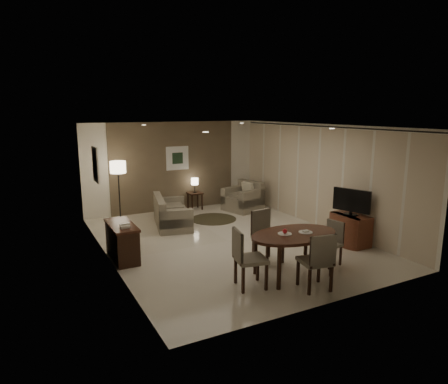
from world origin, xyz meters
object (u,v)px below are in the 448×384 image
floor_lamp (119,192)px  chair_left (251,258)px  tv_cabinet (350,229)px  chair_far (268,237)px  armchair (243,196)px  chair_right (328,244)px  chair_near (315,260)px  sofa (172,211)px  side_table (195,201)px  console_desk (122,242)px  dining_table (294,254)px

floor_lamp → chair_left: bearing=-79.1°
tv_cabinet → chair_far: bearing=-178.8°
chair_far → armchair: 4.27m
tv_cabinet → chair_right: bearing=-151.2°
chair_near → sofa: (-0.83, 4.76, -0.12)m
sofa → armchair: 2.57m
tv_cabinet → armchair: bearing=98.9°
chair_far → side_table: size_ratio=1.97×
chair_far → chair_right: (0.98, -0.68, -0.09)m
chair_far → chair_right: 1.20m
console_desk → floor_lamp: size_ratio=0.71×
dining_table → chair_near: size_ratio=1.68×
side_table → armchair: bearing=-32.9°
chair_right → sofa: (-1.79, 4.04, -0.04)m
chair_near → dining_table: bearing=-81.9°
dining_table → tv_cabinet: bearing=20.0°
chair_left → side_table: (1.37, 5.56, -0.26)m
sofa → chair_left: bearing=-168.4°
tv_cabinet → sofa: sofa is taller
chair_near → side_table: size_ratio=1.93×
chair_left → armchair: (2.62, 4.75, -0.08)m
armchair → floor_lamp: (-3.63, 0.54, 0.40)m
tv_cabinet → chair_left: 3.35m
chair_left → side_table: 5.73m
dining_table → sofa: size_ratio=1.03×
armchair → sofa: bearing=-91.7°
dining_table → chair_near: bearing=-92.5°
sofa → tv_cabinet: bearing=-123.6°
console_desk → tv_cabinet: bearing=-17.1°
chair_left → console_desk: bearing=46.5°
chair_left → armchair: chair_left is taller
sofa → dining_table: bearing=-155.1°
chair_left → sofa: chair_left is taller
side_table → chair_near: bearing=-94.0°
side_table → floor_lamp: (-2.38, -0.27, 0.57)m
tv_cabinet → chair_far: (-2.30, -0.05, 0.18)m
chair_far → floor_lamp: bearing=105.8°
dining_table → chair_right: (0.93, 0.09, 0.03)m
sofa → chair_far: bearing=-153.3°
chair_near → sofa: size_ratio=0.61×
console_desk → chair_right: chair_right is taller
tv_cabinet → chair_right: size_ratio=1.03×
dining_table → floor_lamp: 5.62m
chair_near → chair_left: (-0.94, 0.57, 0.01)m
console_desk → armchair: armchair is taller
console_desk → chair_left: (1.66, -2.38, 0.15)m
console_desk → tv_cabinet: (4.89, -1.50, -0.03)m
side_table → dining_table: bearing=-94.1°
tv_cabinet → floor_lamp: (-4.24, 4.41, 0.49)m
chair_far → side_table: 4.76m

